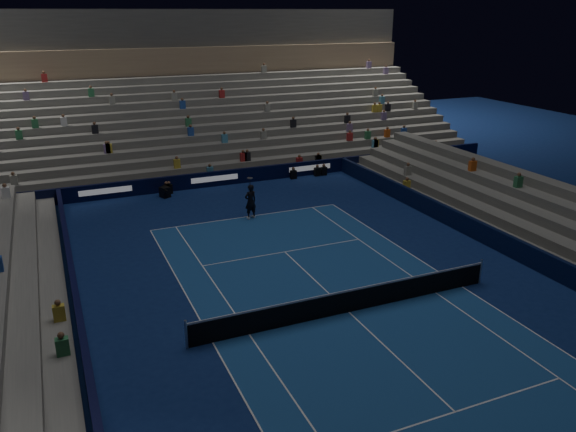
{
  "coord_description": "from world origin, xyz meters",
  "views": [
    {
      "loc": [
        -9.91,
        -17.09,
        11.06
      ],
      "look_at": [
        0.0,
        6.0,
        2.0
      ],
      "focal_mm": 35.57,
      "sensor_mm": 36.0,
      "label": 1
    }
  ],
  "objects": [
    {
      "name": "sponsor_barrier_far",
      "position": [
        0.0,
        18.5,
        0.5
      ],
      "size": [
        44.0,
        0.25,
        1.0
      ],
      "primitive_type": "cube",
      "color": "black",
      "rests_on": "ground"
    },
    {
      "name": "sponsor_barrier_east",
      "position": [
        9.7,
        0.0,
        0.5
      ],
      "size": [
        0.25,
        37.0,
        1.0
      ],
      "primitive_type": "cube",
      "color": "black",
      "rests_on": "ground"
    },
    {
      "name": "court_surface",
      "position": [
        0.0,
        0.0,
        0.01
      ],
      "size": [
        10.97,
        23.77,
        0.01
      ],
      "primitive_type": "cube",
      "color": "navy",
      "rests_on": "ground"
    },
    {
      "name": "tennis_net",
      "position": [
        0.0,
        0.0,
        0.5
      ],
      "size": [
        12.9,
        0.1,
        1.1
      ],
      "color": "#B2B2B7",
      "rests_on": "ground"
    },
    {
      "name": "tennis_player",
      "position": [
        0.11,
        11.6,
        0.99
      ],
      "size": [
        0.8,
        0.61,
        1.98
      ],
      "primitive_type": "imported",
      "rotation": [
        0.0,
        0.0,
        3.34
      ],
      "color": "black",
      "rests_on": "ground"
    },
    {
      "name": "grandstand_main",
      "position": [
        0.0,
        27.9,
        3.38
      ],
      "size": [
        44.0,
        15.2,
        11.2
      ],
      "color": "slate",
      "rests_on": "ground"
    },
    {
      "name": "sponsor_barrier_west",
      "position": [
        -9.7,
        0.0,
        0.5
      ],
      "size": [
        0.25,
        37.0,
        1.0
      ],
      "primitive_type": "cube",
      "color": "black",
      "rests_on": "ground"
    },
    {
      "name": "broadcast_camera",
      "position": [
        -3.54,
        17.36,
        0.34
      ],
      "size": [
        0.69,
        1.04,
        0.66
      ],
      "color": "black",
      "rests_on": "ground"
    },
    {
      "name": "ground",
      "position": [
        0.0,
        0.0,
        0.0
      ],
      "size": [
        90.0,
        90.0,
        0.0
      ],
      "primitive_type": "plane",
      "color": "navy",
      "rests_on": "ground"
    }
  ]
}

